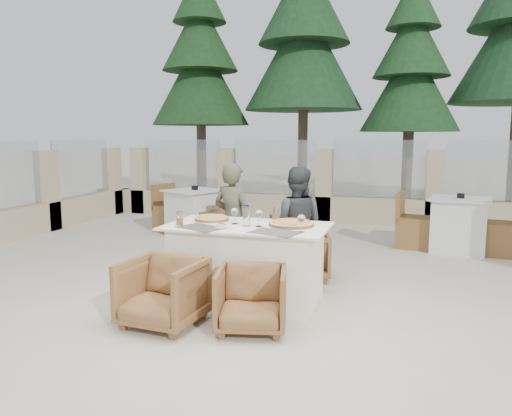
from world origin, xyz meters
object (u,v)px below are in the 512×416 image
(armchair_far_left, at_px, (228,247))
(armchair_near_left, at_px, (163,292))
(armchair_near_right, at_px, (251,299))
(bg_table_a, at_px, (195,213))
(pizza_right, at_px, (291,223))
(bg_table_b, at_px, (459,225))
(water_bottle, at_px, (246,214))
(wine_glass_near, at_px, (259,217))
(diner_right, at_px, (296,224))
(diner_left, at_px, (233,221))
(beer_glass_left, at_px, (180,218))
(beer_glass_right, at_px, (276,214))
(armchair_far_right, at_px, (303,255))
(wine_glass_centre, at_px, (235,215))
(olive_dish, at_px, (222,225))
(wine_glass_corner, at_px, (301,222))
(pizza_left, at_px, (212,218))
(dining_table, at_px, (247,263))

(armchair_far_left, bearing_deg, armchair_near_left, 71.39)
(armchair_near_right, xyz_separation_m, bg_table_a, (-2.12, 3.60, 0.11))
(pizza_right, bearing_deg, armchair_far_left, 141.29)
(armchair_far_left, xyz_separation_m, bg_table_b, (2.75, 2.10, 0.06))
(water_bottle, bearing_deg, wine_glass_near, 1.42)
(diner_right, xyz_separation_m, bg_table_a, (-2.16, 2.04, -0.27))
(pizza_right, height_order, water_bottle, water_bottle)
(armchair_near_right, bearing_deg, diner_left, 102.54)
(pizza_right, distance_m, beer_glass_left, 1.10)
(water_bottle, relative_size, beer_glass_left, 1.76)
(beer_glass_right, bearing_deg, armchair_far_right, 76.07)
(wine_glass_centre, xyz_separation_m, armchair_near_right, (0.42, -0.75, -0.59))
(armchair_far_left, bearing_deg, wine_glass_near, 106.42)
(pizza_right, height_order, olive_dish, pizza_right)
(wine_glass_corner, bearing_deg, beer_glass_left, 179.64)
(wine_glass_centre, relative_size, wine_glass_corner, 1.00)
(pizza_left, distance_m, armchair_far_right, 1.25)
(diner_right, height_order, bg_table_a, diner_right)
(beer_glass_right, xyz_separation_m, armchair_near_right, (0.07, -1.05, -0.57))
(olive_dish, bearing_deg, armchair_near_left, -114.80)
(wine_glass_centre, distance_m, armchair_near_right, 1.04)
(bg_table_a, bearing_deg, armchair_far_right, -16.65)
(bg_table_b, bearing_deg, armchair_near_right, -109.55)
(armchair_far_left, bearing_deg, diner_left, 113.38)
(armchair_near_left, bearing_deg, wine_glass_centre, 73.50)
(pizza_left, height_order, pizza_right, pizza_right)
(bg_table_b, bearing_deg, dining_table, -118.65)
(wine_glass_corner, bearing_deg, wine_glass_centre, 162.96)
(pizza_left, bearing_deg, olive_dish, -54.34)
(water_bottle, relative_size, olive_dish, 2.16)
(armchair_far_left, xyz_separation_m, diner_left, (0.12, -0.12, 0.34))
(olive_dish, xyz_separation_m, diner_right, (0.50, 1.03, -0.14))
(pizza_left, relative_size, pizza_right, 0.80)
(wine_glass_centre, height_order, bg_table_a, wine_glass_centre)
(pizza_right, relative_size, water_bottle, 1.87)
(dining_table, distance_m, diner_right, 0.93)
(bg_table_a, bearing_deg, wine_glass_near, -31.50)
(wine_glass_corner, relative_size, olive_dish, 1.67)
(wine_glass_near, relative_size, beer_glass_left, 1.36)
(olive_dish, bearing_deg, pizza_left, 125.66)
(bg_table_b, bearing_deg, pizza_left, -125.13)
(armchair_far_left, height_order, diner_left, diner_left)
(wine_glass_corner, relative_size, bg_table_a, 0.11)
(wine_glass_corner, distance_m, armchair_far_left, 1.63)
(armchair_far_left, height_order, armchair_near_right, armchair_far_left)
(wine_glass_near, bearing_deg, bg_table_a, 124.18)
(beer_glass_left, bearing_deg, dining_table, 16.70)
(pizza_left, height_order, wine_glass_centre, wine_glass_centre)
(olive_dish, relative_size, diner_left, 0.08)
(dining_table, xyz_separation_m, olive_dish, (-0.19, -0.20, 0.41))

